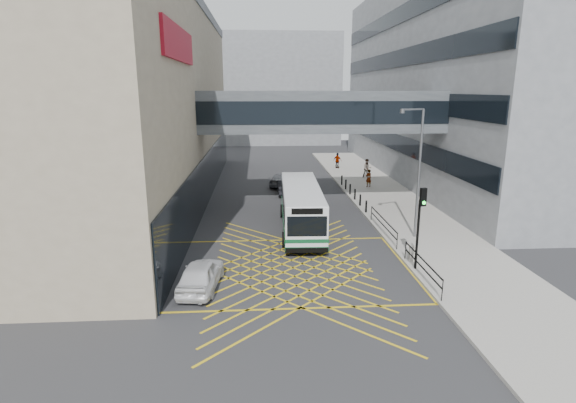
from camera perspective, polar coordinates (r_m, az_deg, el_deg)
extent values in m
plane|color=#333335|center=(23.82, 0.64, -8.44)|extent=(120.00, 120.00, 0.00)
cube|color=tan|center=(41.30, -27.54, 10.98)|extent=(24.00, 42.00, 16.00)
cube|color=black|center=(38.83, -10.00, 3.31)|extent=(0.10, 41.50, 4.00)
cube|color=maroon|center=(26.38, -13.69, 18.88)|extent=(0.18, 9.00, 1.80)
cube|color=gray|center=(38.72, -10.93, 23.49)|extent=(0.12, 41.50, 0.80)
cube|color=gray|center=(52.64, 26.26, 13.65)|extent=(24.00, 44.00, 20.00)
cube|color=black|center=(48.20, 12.85, 7.64)|extent=(0.10, 43.50, 1.60)
cube|color=black|center=(47.94, 13.11, 12.40)|extent=(0.10, 43.50, 1.60)
cube|color=black|center=(48.01, 13.39, 17.17)|extent=(0.10, 43.50, 1.60)
cube|color=black|center=(48.41, 13.68, 21.89)|extent=(0.10, 43.50, 1.60)
cube|color=gray|center=(81.94, -4.09, 13.98)|extent=(28.00, 16.00, 18.00)
cube|color=#4C5156|center=(34.30, 4.21, 11.34)|extent=(20.00, 4.00, 3.00)
cube|color=black|center=(32.30, 4.71, 11.16)|extent=(19.50, 0.06, 1.60)
cube|color=black|center=(36.30, 3.77, 11.50)|extent=(19.50, 0.06, 1.60)
cube|color=#A7A299|center=(39.51, 12.07, 0.54)|extent=(6.00, 54.00, 0.16)
cube|color=gold|center=(23.82, 0.64, -8.43)|extent=(12.00, 9.00, 0.01)
cube|color=silver|center=(29.60, 1.69, -0.61)|extent=(2.73, 10.53, 2.57)
cube|color=#0F4C27|center=(29.90, 1.68, -2.69)|extent=(2.77, 10.57, 0.32)
cube|color=#0F4C27|center=(29.76, 1.68, -1.76)|extent=(2.79, 10.57, 0.21)
cube|color=black|center=(30.07, 1.63, 0.28)|extent=(2.74, 9.20, 1.00)
cube|color=black|center=(24.54, 2.43, -3.16)|extent=(2.19, 0.15, 1.14)
cube|color=black|center=(24.28, 2.46, -1.25)|extent=(1.71, 0.11, 0.33)
cube|color=silver|center=(29.30, 1.71, 1.83)|extent=(2.70, 10.43, 0.10)
cube|color=black|center=(24.96, 2.40, -6.20)|extent=(2.38, 0.18, 0.29)
cube|color=black|center=(34.93, 1.16, -0.24)|extent=(2.38, 0.18, 0.29)
cylinder|color=black|center=(26.60, -0.46, -4.88)|extent=(0.30, 0.96, 0.95)
cylinder|color=black|center=(26.76, 4.69, -4.81)|extent=(0.30, 0.96, 0.95)
cylinder|color=black|center=(32.78, -0.73, -1.21)|extent=(0.30, 0.96, 0.95)
cylinder|color=black|center=(32.91, 3.44, -1.17)|extent=(0.30, 0.96, 0.95)
imported|color=silver|center=(21.65, -11.01, -9.06)|extent=(2.29, 4.63, 1.42)
imported|color=black|center=(40.05, -0.36, 1.88)|extent=(1.72, 4.19, 1.30)
imported|color=gray|center=(43.48, -0.94, 2.83)|extent=(2.72, 4.35, 1.26)
cylinder|color=black|center=(23.65, 16.13, -4.09)|extent=(0.15, 0.15, 3.62)
cube|color=black|center=(22.93, 16.78, 0.55)|extent=(0.33, 0.25, 0.90)
sphere|color=#19E533|center=(22.90, 16.88, -0.16)|extent=(0.20, 0.20, 0.17)
cylinder|color=slate|center=(28.31, 16.28, 3.25)|extent=(0.20, 0.20, 7.83)
cube|color=slate|center=(27.35, 15.61, 11.21)|extent=(1.48, 0.69, 0.10)
cylinder|color=slate|center=(26.85, 14.33, 11.08)|extent=(0.36, 0.36, 0.24)
cylinder|color=#ADA89E|center=(25.18, 15.67, -6.25)|extent=(0.51, 0.51, 0.88)
cube|color=black|center=(22.88, 16.71, -7.04)|extent=(0.05, 5.00, 0.05)
cube|color=black|center=(23.02, 16.64, -7.97)|extent=(0.05, 5.00, 0.05)
cube|color=black|center=(29.18, 12.02, -2.17)|extent=(0.05, 6.00, 0.05)
cube|color=black|center=(29.29, 11.98, -2.92)|extent=(0.05, 6.00, 0.05)
cylinder|color=black|center=(20.91, 19.00, -10.61)|extent=(0.04, 0.04, 1.00)
cylinder|color=black|center=(25.23, 14.70, -5.99)|extent=(0.04, 0.04, 1.00)
cylinder|color=black|center=(26.58, 13.69, -4.90)|extent=(0.04, 0.04, 1.00)
cylinder|color=black|center=(32.09, 10.55, -1.45)|extent=(0.04, 0.04, 1.00)
cylinder|color=black|center=(34.00, 9.90, -0.63)|extent=(0.14, 0.14, 0.90)
cylinder|color=black|center=(35.88, 9.16, 0.18)|extent=(0.14, 0.14, 0.90)
cylinder|color=black|center=(37.78, 8.50, 0.91)|extent=(0.14, 0.14, 0.90)
cylinder|color=black|center=(39.69, 7.90, 1.57)|extent=(0.14, 0.14, 0.90)
cylinder|color=black|center=(41.60, 7.35, 2.17)|extent=(0.14, 0.14, 0.90)
cylinder|color=black|center=(43.52, 6.85, 2.71)|extent=(0.14, 0.14, 0.90)
imported|color=gray|center=(42.89, 10.19, 2.94)|extent=(0.79, 0.68, 1.66)
imported|color=gray|center=(47.40, 10.02, 4.16)|extent=(0.94, 0.55, 1.92)
imported|color=gray|center=(52.62, 6.30, 5.18)|extent=(1.13, 1.05, 1.76)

